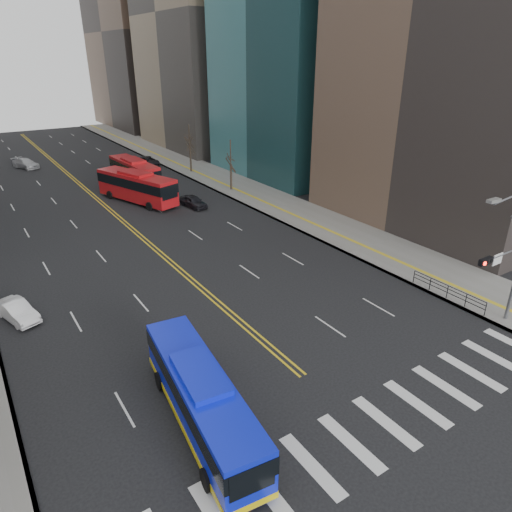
{
  "coord_description": "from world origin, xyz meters",
  "views": [
    {
      "loc": [
        -13.65,
        -10.82,
        16.69
      ],
      "look_at": [
        1.97,
        12.83,
        4.02
      ],
      "focal_mm": 32.0,
      "sensor_mm": 36.0,
      "label": 1
    }
  ],
  "objects": [
    {
      "name": "car_dark_far",
      "position": [
        12.5,
        60.31,
        0.64
      ],
      "size": [
        2.37,
        4.74,
        1.29
      ],
      "primitive_type": "imported",
      "rotation": [
        0.0,
        0.0,
        0.05
      ],
      "color": "black",
      "rests_on": "ground"
    },
    {
      "name": "red_bus_far",
      "position": [
        6.34,
        49.48,
        2.0
      ],
      "size": [
        3.34,
        11.48,
        3.6
      ],
      "color": "#B51317",
      "rests_on": "ground"
    },
    {
      "name": "ground",
      "position": [
        0.0,
        0.0,
        0.0
      ],
      "size": [
        220.0,
        220.0,
        0.0
      ],
      "primitive_type": "plane",
      "color": "black"
    },
    {
      "name": "blue_bus",
      "position": [
        -6.41,
        4.87,
        1.68
      ],
      "size": [
        3.58,
        11.14,
        3.21
      ],
      "color": "#0E1CD5",
      "rests_on": "ground"
    },
    {
      "name": "car_dark_mid",
      "position": [
        8.59,
        36.21,
        0.69
      ],
      "size": [
        2.15,
        4.25,
        1.39
      ],
      "primitive_type": "imported",
      "rotation": [
        0.0,
        0.0,
        0.13
      ],
      "color": "black",
      "rests_on": "ground"
    },
    {
      "name": "car_silver",
      "position": [
        -4.57,
        68.74,
        0.74
      ],
      "size": [
        3.97,
        5.51,
        1.48
      ],
      "primitive_type": "imported",
      "rotation": [
        0.0,
        0.0,
        0.42
      ],
      "color": "#A4A5AA",
      "rests_on": "ground"
    },
    {
      "name": "centerline",
      "position": [
        0.0,
        55.0,
        0.01
      ],
      "size": [
        0.55,
        100.0,
        0.01
      ],
      "color": "gold",
      "rests_on": "ground"
    },
    {
      "name": "crosswalk",
      "position": [
        0.0,
        0.0,
        0.01
      ],
      "size": [
        26.7,
        4.0,
        0.01
      ],
      "color": "silver",
      "rests_on": "ground"
    },
    {
      "name": "car_white",
      "position": [
        -12.5,
        20.42,
        0.67
      ],
      "size": [
        2.62,
        4.28,
        1.33
      ],
      "primitive_type": "imported",
      "rotation": [
        0.0,
        0.0,
        0.32
      ],
      "color": "silver",
      "rests_on": "ground"
    },
    {
      "name": "sidewalk_right",
      "position": [
        17.5,
        45.0,
        0.07
      ],
      "size": [
        7.0,
        130.0,
        0.15
      ],
      "primitive_type": "cube",
      "color": "gray",
      "rests_on": "ground"
    },
    {
      "name": "signal_mast",
      "position": [
        13.77,
        2.0,
        4.86
      ],
      "size": [
        5.37,
        0.37,
        9.39
      ],
      "color": "slate",
      "rests_on": "ground"
    },
    {
      "name": "pedestrian_railing",
      "position": [
        14.3,
        6.0,
        0.82
      ],
      "size": [
        0.06,
        6.06,
        1.02
      ],
      "color": "black",
      "rests_on": "sidewalk_right"
    },
    {
      "name": "street_trees",
      "position": [
        -7.18,
        34.55,
        4.87
      ],
      "size": [
        35.2,
        47.2,
        7.6
      ],
      "color": "black",
      "rests_on": "ground"
    },
    {
      "name": "red_bus_near",
      "position": [
        3.9,
        41.89,
        2.07
      ],
      "size": [
        6.33,
        12.06,
        3.73
      ],
      "color": "#B51317",
      "rests_on": "ground"
    }
  ]
}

